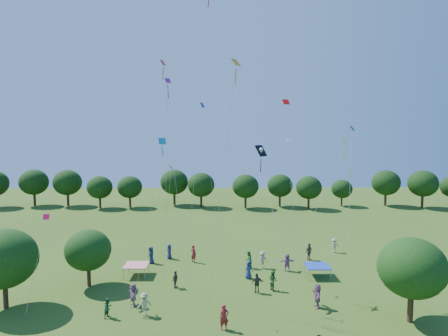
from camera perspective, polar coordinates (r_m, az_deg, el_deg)
near_tree_west at (r=35.90m, az=-28.96°, el=-11.26°), size 5.10×5.10×6.30m
near_tree_north at (r=38.08m, az=-18.85°, el=-11.02°), size 4.04×4.04×5.12m
near_tree_east at (r=32.45m, az=25.29°, el=-12.78°), size 4.82×4.82×6.21m
treeline at (r=72.46m, az=-1.70°, el=-2.38°), size 88.01×8.77×6.77m
tent_red_stripe at (r=40.11m, az=-12.42°, el=-13.40°), size 2.20×2.20×1.10m
tent_blue at (r=39.97m, az=13.20°, el=-13.48°), size 2.20×2.20×1.10m
crowd_person_0 at (r=38.64m, az=3.56°, el=-14.30°), size 0.96×0.79×1.72m
crowd_person_1 at (r=29.62m, az=0.02°, el=-20.55°), size 0.76×0.59×1.80m
crowd_person_2 at (r=36.29m, az=7.02°, el=-15.64°), size 0.79×0.97×1.74m
crowd_person_3 at (r=48.01m, az=15.47°, el=-10.59°), size 1.11×0.57×1.64m
crowd_person_4 at (r=36.76m, az=-6.96°, el=-15.53°), size 0.69×0.98×1.53m
crowd_person_5 at (r=33.60m, az=13.17°, el=-17.35°), size 0.67×1.79×1.91m
crowd_person_6 at (r=44.52m, az=-7.81°, el=-11.74°), size 0.51×0.83×1.60m
crowd_person_7 at (r=43.10m, az=-4.38°, el=-12.11°), size 0.81×0.79×1.85m
crowd_person_8 at (r=41.35m, az=3.51°, el=-12.94°), size 0.90×0.97×1.75m
crowd_person_9 at (r=32.18m, az=-11.32°, el=-18.53°), size 1.24×1.01×1.75m
crowd_person_10 at (r=35.63m, az=4.73°, el=-16.06°), size 1.09×0.72×1.70m
crowd_person_11 at (r=33.82m, az=-12.87°, el=-17.27°), size 1.12×1.81×1.82m
crowd_person_12 at (r=43.35m, az=-10.37°, el=-12.13°), size 0.92×0.98×1.77m
crowd_person_14 at (r=32.53m, az=-16.23°, el=-18.63°), size 0.66×0.83×1.48m
crowd_person_15 at (r=41.50m, az=5.50°, el=-12.90°), size 1.23×0.83×1.73m
crowd_person_16 at (r=44.60m, az=12.05°, el=-11.61°), size 1.13×1.08×1.83m
crowd_person_17 at (r=41.03m, az=9.01°, el=-13.16°), size 1.64×0.65×1.73m
pirate_kite at (r=34.40m, az=5.40°, el=2.08°), size 2.32×7.04×11.30m
red_high_kite at (r=32.81m, az=-2.67°, el=19.52°), size 2.33×0.91×25.85m
small_kite_0 at (r=28.92m, az=-24.64°, el=-9.37°), size 2.47×1.45×7.21m
small_kite_1 at (r=41.88m, az=17.63°, el=-1.66°), size 1.09×3.35×9.74m
small_kite_2 at (r=25.57m, az=0.82°, el=7.26°), size 2.22×2.47×17.00m
small_kite_3 at (r=31.83m, az=-7.94°, el=-4.68°), size 1.22×2.20×9.89m
small_kite_4 at (r=38.18m, az=-2.50°, el=3.76°), size 1.91×0.59×15.20m
small_kite_5 at (r=33.16m, az=-8.15°, el=5.25°), size 0.76×0.73×16.81m
small_kite_6 at (r=40.47m, az=9.47°, el=-0.13°), size 1.43×0.41×11.83m
small_kite_7 at (r=27.18m, az=-9.71°, el=-1.55°), size 2.58×0.45×12.07m
small_kite_8 at (r=35.15m, az=9.14°, el=4.38°), size 1.22×1.89×15.28m
small_kite_9 at (r=35.01m, az=-8.03°, el=8.10°), size 2.24×2.33×18.63m
small_kite_10 at (r=26.76m, az=15.08°, el=-0.74°), size 3.54×4.86×12.15m
small_kite_11 at (r=47.68m, az=17.76°, el=2.93°), size 1.99×4.68×13.09m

